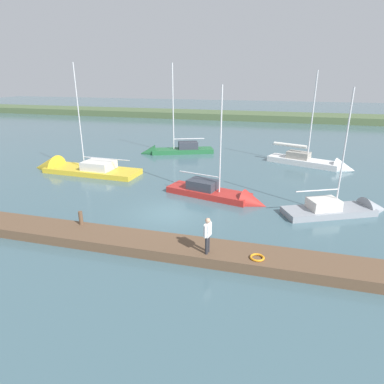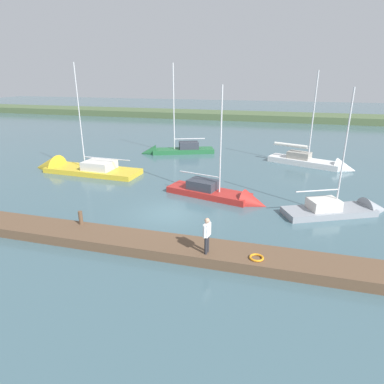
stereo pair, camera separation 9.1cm
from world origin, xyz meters
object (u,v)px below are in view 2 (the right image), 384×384
object	(u,v)px
sailboat_far_right	(174,151)
sailboat_near_dock	(345,211)
life_ring_buoy	(257,258)
sailboat_inner_slip	(74,170)
sailboat_outer_mooring	(222,197)
person_on_dock	(207,233)
sailboat_mid_channel	(316,164)
mooring_post_near	(81,218)

from	to	relation	value
sailboat_far_right	sailboat_near_dock	bearing A→B (deg)	118.02
life_ring_buoy	sailboat_inner_slip	size ratio (longest dim) A/B	0.06
sailboat_outer_mooring	person_on_dock	distance (m)	8.78
life_ring_buoy	sailboat_mid_channel	distance (m)	19.92
mooring_post_near	person_on_dock	distance (m)	7.49
mooring_post_near	sailboat_near_dock	world-z (taller)	sailboat_near_dock
sailboat_outer_mooring	life_ring_buoy	bearing A→B (deg)	-55.07
life_ring_buoy	person_on_dock	size ratio (longest dim) A/B	0.38
sailboat_far_right	sailboat_mid_channel	bearing A→B (deg)	151.31
sailboat_near_dock	life_ring_buoy	bearing A→B (deg)	-147.02
life_ring_buoy	person_on_dock	distance (m)	2.47
life_ring_buoy	sailboat_outer_mooring	size ratio (longest dim) A/B	0.08
mooring_post_near	sailboat_inner_slip	bearing A→B (deg)	-53.97
sailboat_mid_channel	mooring_post_near	bearing A→B (deg)	-105.45
life_ring_buoy	sailboat_inner_slip	bearing A→B (deg)	-34.18
sailboat_outer_mooring	sailboat_inner_slip	size ratio (longest dim) A/B	0.81
sailboat_far_right	sailboat_inner_slip	size ratio (longest dim) A/B	0.97
life_ring_buoy	sailboat_far_right	xyz separation A→B (m)	(11.03, -21.27, -0.36)
mooring_post_near	sailboat_outer_mooring	bearing A→B (deg)	-131.10
sailboat_outer_mooring	sailboat_inner_slip	distance (m)	14.65
sailboat_far_right	sailboat_near_dock	size ratio (longest dim) A/B	1.21
life_ring_buoy	sailboat_near_dock	world-z (taller)	sailboat_near_dock
mooring_post_near	sailboat_mid_channel	size ratio (longest dim) A/B	0.08
sailboat_outer_mooring	sailboat_inner_slip	bearing A→B (deg)	-178.54
sailboat_near_dock	sailboat_mid_channel	xyz separation A→B (m)	(0.99, -11.57, 0.13)
life_ring_buoy	person_on_dock	bearing A→B (deg)	2.48
sailboat_inner_slip	person_on_dock	bearing A→B (deg)	144.50
sailboat_outer_mooring	sailboat_mid_channel	size ratio (longest dim) A/B	0.91
sailboat_far_right	sailboat_inner_slip	distance (m)	11.40
sailboat_mid_channel	sailboat_inner_slip	world-z (taller)	sailboat_inner_slip
sailboat_near_dock	person_on_dock	size ratio (longest dim) A/B	4.87
life_ring_buoy	sailboat_mid_channel	bearing A→B (deg)	-101.24
sailboat_near_dock	sailboat_far_right	bearing A→B (deg)	114.48
sailboat_outer_mooring	sailboat_near_dock	world-z (taller)	sailboat_outer_mooring
sailboat_near_dock	sailboat_inner_slip	bearing A→B (deg)	144.56
mooring_post_near	sailboat_far_right	size ratio (longest dim) A/B	0.07
sailboat_mid_channel	sailboat_outer_mooring	bearing A→B (deg)	-101.80
sailboat_near_dock	person_on_dock	xyz separation A→B (m)	(7.13, 8.07, 1.42)
life_ring_buoy	person_on_dock	world-z (taller)	person_on_dock
sailboat_far_right	sailboat_near_dock	xyz separation A→B (m)	(-15.90, 13.30, -0.09)
sailboat_near_dock	sailboat_outer_mooring	bearing A→B (deg)	150.49
sailboat_outer_mooring	sailboat_mid_channel	distance (m)	13.08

